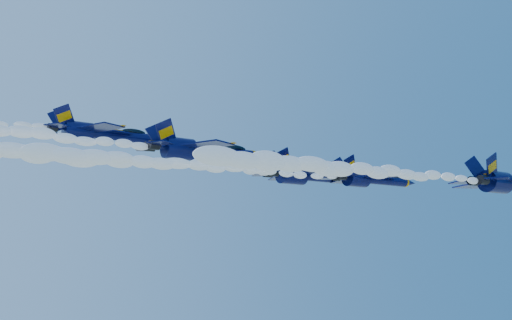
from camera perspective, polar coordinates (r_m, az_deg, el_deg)
jet_lead at (r=87.60m, az=24.23°, el=-2.11°), size 19.59×16.07×7.28m
smoke_trail_jet_lead at (r=64.98m, az=10.83°, el=-0.99°), size 40.65×2.18×1.96m
jet_second at (r=83.24m, az=11.57°, el=-1.86°), size 16.11×13.21×5.99m
smoke_trail_jet_second at (r=66.58m, az=-5.00°, el=-0.60°), size 40.65×1.79×1.62m
jet_third at (r=84.38m, az=5.61°, el=-1.53°), size 18.75×15.38×6.97m
smoke_trail_jet_third at (r=69.80m, az=-12.56°, el=-0.15°), size 40.65×2.09×1.88m
jet_fourth at (r=79.77m, az=-5.28°, el=0.97°), size 19.42×15.93×7.21m
jet_fifth at (r=84.11m, az=-15.07°, el=2.60°), size 17.87×14.66×6.64m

